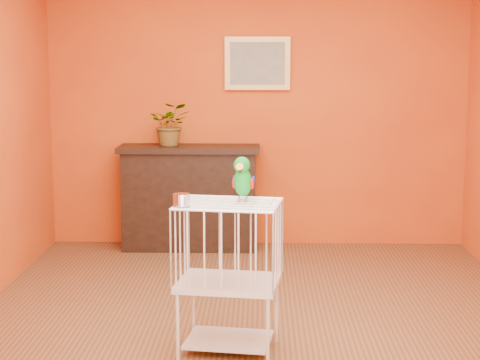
{
  "coord_description": "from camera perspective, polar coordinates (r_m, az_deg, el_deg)",
  "views": [
    {
      "loc": [
        0.04,
        -5.45,
        1.83
      ],
      "look_at": [
        -0.09,
        -0.61,
        1.07
      ],
      "focal_mm": 60.0,
      "sensor_mm": 36.0,
      "label": 1
    }
  ],
  "objects": [
    {
      "name": "potted_plant",
      "position": [
        7.56,
        -4.94,
        3.64
      ],
      "size": [
        0.37,
        0.41,
        0.32
      ],
      "primitive_type": "imported",
      "rotation": [
        0.0,
        0.0,
        0.01
      ],
      "color": "#26722D",
      "rests_on": "console_cabinet"
    },
    {
      "name": "parrot",
      "position": [
        4.87,
        0.2,
        0.09
      ],
      "size": [
        0.14,
        0.26,
        0.28
      ],
      "rotation": [
        0.0,
        0.0,
        -0.17
      ],
      "color": "#59544C",
      "rests_on": "birdcage"
    },
    {
      "name": "ground",
      "position": [
        5.75,
        1.07,
        -9.68
      ],
      "size": [
        4.5,
        4.5,
        0.0
      ],
      "primitive_type": "plane",
      "color": "brown",
      "rests_on": "ground"
    },
    {
      "name": "room_shell",
      "position": [
        5.45,
        1.12,
        6.3
      ],
      "size": [
        4.5,
        4.5,
        4.5
      ],
      "color": "#D55414",
      "rests_on": "ground"
    },
    {
      "name": "birdcage",
      "position": [
        4.96,
        -0.82,
        -6.79
      ],
      "size": [
        0.67,
        0.55,
        0.94
      ],
      "rotation": [
        0.0,
        0.0,
        -0.14
      ],
      "color": "silver",
      "rests_on": "ground"
    },
    {
      "name": "feed_cup",
      "position": [
        4.76,
        -4.18,
        -1.4
      ],
      "size": [
        0.1,
        0.1,
        0.07
      ],
      "primitive_type": "cylinder",
      "color": "silver",
      "rests_on": "birdcage"
    },
    {
      "name": "framed_picture",
      "position": [
        7.66,
        1.25,
        8.29
      ],
      "size": [
        0.62,
        0.04,
        0.5
      ],
      "color": "#C38E45",
      "rests_on": "room_shell"
    },
    {
      "name": "console_cabinet",
      "position": [
        7.62,
        -3.62,
        -1.24
      ],
      "size": [
        1.32,
        0.48,
        0.98
      ],
      "color": "black",
      "rests_on": "ground"
    }
  ]
}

